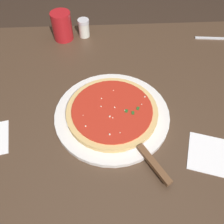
% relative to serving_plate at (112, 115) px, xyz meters
% --- Properties ---
extents(ground_plane, '(5.00, 5.00, 0.00)m').
position_rel_serving_plate_xyz_m(ground_plane, '(0.04, 0.04, -0.78)').
color(ground_plane, '#38281E').
extents(restaurant_table, '(1.06, 0.94, 0.77)m').
position_rel_serving_plate_xyz_m(restaurant_table, '(0.04, 0.04, -0.14)').
color(restaurant_table, black).
rests_on(restaurant_table, ground_plane).
extents(serving_plate, '(0.36, 0.36, 0.01)m').
position_rel_serving_plate_xyz_m(serving_plate, '(0.00, 0.00, 0.00)').
color(serving_plate, white).
rests_on(serving_plate, restaurant_table).
extents(pizza, '(0.28, 0.28, 0.02)m').
position_rel_serving_plate_xyz_m(pizza, '(0.00, -0.00, 0.02)').
color(pizza, '#DBB26B').
rests_on(pizza, serving_plate).
extents(pizza_server, '(0.15, 0.21, 0.01)m').
position_rel_serving_plate_xyz_m(pizza_server, '(0.08, -0.15, 0.01)').
color(pizza_server, silver).
rests_on(pizza_server, serving_plate).
extents(cup_tall_drink, '(0.08, 0.08, 0.11)m').
position_rel_serving_plate_xyz_m(cup_tall_drink, '(-0.18, 0.42, 0.05)').
color(cup_tall_drink, '#B2191E').
rests_on(cup_tall_drink, restaurant_table).
extents(napkin_loose_left, '(0.18, 0.16, 0.00)m').
position_rel_serving_plate_xyz_m(napkin_loose_left, '(0.28, -0.15, -0.01)').
color(napkin_loose_left, white).
rests_on(napkin_loose_left, restaurant_table).
extents(fork, '(0.19, 0.04, 0.00)m').
position_rel_serving_plate_xyz_m(fork, '(0.47, 0.38, -0.00)').
color(fork, silver).
rests_on(fork, restaurant_table).
extents(parmesan_shaker, '(0.05, 0.05, 0.07)m').
position_rel_serving_plate_xyz_m(parmesan_shaker, '(-0.09, 0.44, 0.03)').
color(parmesan_shaker, silver).
rests_on(parmesan_shaker, restaurant_table).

